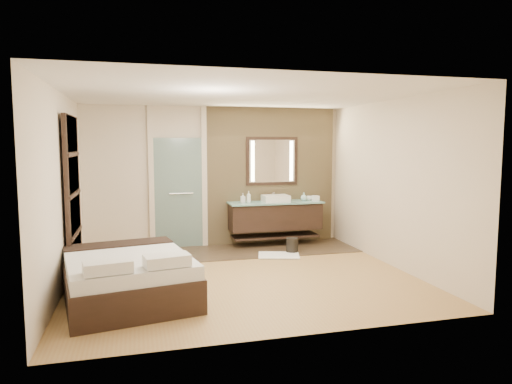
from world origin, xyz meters
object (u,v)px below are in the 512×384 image
object	(u,v)px
mirror_unit	(272,161)
bed	(128,277)
waste_bin	(292,245)
vanity	(275,216)

from	to	relation	value
mirror_unit	bed	distance (m)	4.16
bed	waste_bin	bearing A→B (deg)	22.71
mirror_unit	bed	xyz separation A→B (m)	(-2.75, -2.81, -1.35)
vanity	bed	bearing A→B (deg)	-136.92
mirror_unit	waste_bin	xyz separation A→B (m)	(0.11, -0.95, -1.51)
bed	mirror_unit	bearing A→B (deg)	35.25
vanity	bed	world-z (taller)	vanity
vanity	mirror_unit	distance (m)	1.10
vanity	mirror_unit	bearing A→B (deg)	90.00
mirror_unit	waste_bin	bearing A→B (deg)	-83.62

